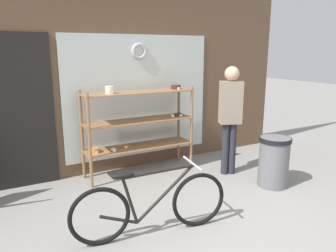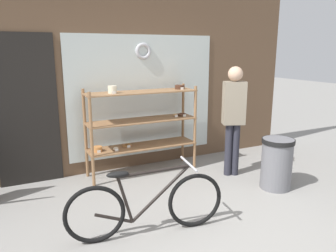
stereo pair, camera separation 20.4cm
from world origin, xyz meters
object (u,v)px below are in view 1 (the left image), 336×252
Objects in this scene: display_case at (139,121)px; bicycle at (151,205)px; trash_bin at (274,160)px; pedestrian at (230,112)px.

display_case reaches higher than bicycle.
display_case is at bearing 78.56° from bicycle.
trash_bin is at bearing -43.48° from display_case.
display_case is 1.38m from pedestrian.
bicycle is (-0.61, -1.68, -0.49)m from display_case.
trash_bin is at bearing 17.34° from bicycle.
pedestrian reaches higher than trash_bin.
pedestrian reaches higher than display_case.
pedestrian is 0.93m from trash_bin.
bicycle is at bearing -110.10° from display_case.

